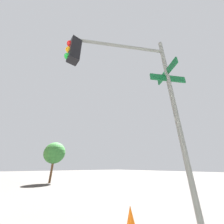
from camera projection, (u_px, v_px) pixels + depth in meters
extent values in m
cylinder|color=slate|center=(177.00, 119.00, 3.14)|extent=(0.12, 0.12, 5.53)
cylinder|color=slate|center=(121.00, 46.00, 3.90)|extent=(1.40, 2.46, 0.09)
cube|color=black|center=(74.00, 51.00, 3.53)|extent=(0.28, 0.28, 0.80)
sphere|color=red|center=(70.00, 44.00, 3.61)|extent=(0.18, 0.18, 0.18)
sphere|color=orange|center=(69.00, 50.00, 3.51)|extent=(0.18, 0.18, 0.18)
sphere|color=green|center=(68.00, 56.00, 3.41)|extent=(0.18, 0.18, 0.18)
cube|color=#0F5128|center=(168.00, 78.00, 3.65)|extent=(0.56, 0.98, 0.20)
cube|color=#0F5128|center=(167.00, 72.00, 3.74)|extent=(0.90, 0.52, 0.20)
cylinder|color=#4C331E|center=(51.00, 171.00, 14.13)|extent=(0.24, 0.24, 2.35)
sphere|color=#2D6B2D|center=(55.00, 153.00, 14.95)|extent=(2.43, 2.43, 2.43)
cone|color=orange|center=(131.00, 221.00, 3.30)|extent=(0.36, 0.36, 0.68)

